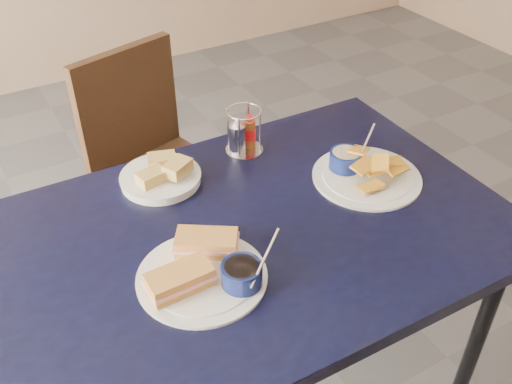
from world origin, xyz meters
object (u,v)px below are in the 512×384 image
sandwich_plate (206,269)px  bread_basket (162,176)px  dining_table (254,246)px  chair_far (155,150)px  plantain_plate (361,170)px  condiment_caddy (242,134)px

sandwich_plate → bread_basket: bearing=82.0°
dining_table → chair_far: (0.04, 0.82, -0.19)m
chair_far → sandwich_plate: 0.97m
sandwich_plate → plantain_plate: same height
dining_table → bread_basket: bread_basket is taller
condiment_caddy → plantain_plate: bearing=-50.9°
condiment_caddy → dining_table: bearing=-114.5°
bread_basket → chair_far: bearing=72.9°
dining_table → sandwich_plate: sandwich_plate is taller
plantain_plate → condiment_caddy: bearing=129.1°
bread_basket → condiment_caddy: (0.26, 0.03, 0.04)m
chair_far → sandwich_plate: (-0.22, -0.91, 0.27)m
chair_far → condiment_caddy: condiment_caddy is taller
plantain_plate → bread_basket: plantain_plate is taller
sandwich_plate → plantain_plate: bearing=13.7°
bread_basket → plantain_plate: bearing=-27.0°
dining_table → sandwich_plate: (-0.17, -0.09, 0.09)m
bread_basket → condiment_caddy: condiment_caddy is taller
chair_far → condiment_caddy: size_ratio=6.43×
sandwich_plate → bread_basket: 0.38m
condiment_caddy → chair_far: bearing=101.2°
dining_table → sandwich_plate: bearing=-152.1°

